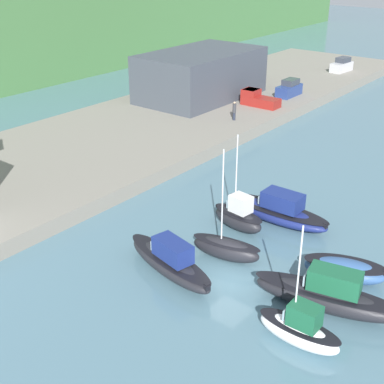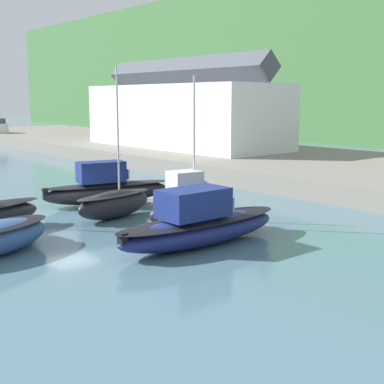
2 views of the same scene
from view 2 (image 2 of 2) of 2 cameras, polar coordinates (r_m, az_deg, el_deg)
name	(u,v)px [view 2 (image 2 of 2)]	position (r m, az deg, el deg)	size (l,w,h in m)	color
ground_plane	(70,216)	(29.61, -12.86, -2.55)	(320.00, 320.00, 0.00)	slate
quay_promenade	(332,168)	(45.28, 14.73, 2.46)	(139.25, 20.55, 1.28)	gray
harbor_clubhouse	(183,113)	(56.66, -0.93, 8.42)	(24.02, 8.94, 9.23)	white
moored_boat_0	(107,188)	(32.63, -9.10, 0.40)	(3.58, 8.25, 2.58)	black
moored_boat_1	(115,203)	(28.60, -8.26, -1.19)	(2.33, 5.08, 7.88)	black
moored_boat_2	(188,206)	(26.32, -0.44, -1.51)	(2.19, 4.58, 7.37)	black
moored_boat_3	(200,224)	(23.14, 0.81, -3.47)	(2.45, 8.65, 2.51)	navy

